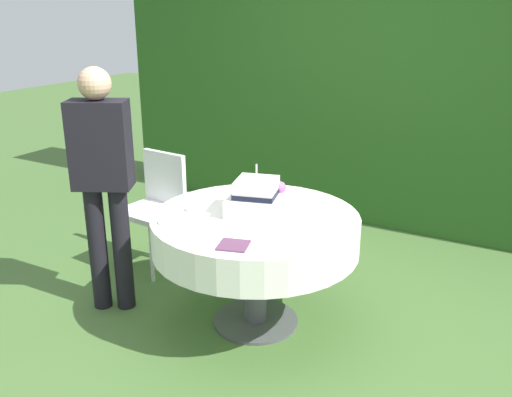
% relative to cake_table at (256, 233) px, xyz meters
% --- Properties ---
extents(ground_plane, '(20.00, 20.00, 0.00)m').
position_rel_cake_table_xyz_m(ground_plane, '(0.00, 0.00, -0.62)').
color(ground_plane, '#476B33').
extents(foliage_hedge, '(5.16, 0.67, 2.32)m').
position_rel_cake_table_xyz_m(foliage_hedge, '(0.00, 2.31, 0.54)').
color(foliage_hedge, '#28561E').
rests_on(foliage_hedge, ground_plane).
extents(cake_table, '(1.27, 1.27, 0.74)m').
position_rel_cake_table_xyz_m(cake_table, '(0.00, 0.00, 0.00)').
color(cake_table, '#4C4C51').
rests_on(cake_table, ground_plane).
extents(wedding_cake, '(0.41, 0.41, 0.31)m').
position_rel_cake_table_xyz_m(wedding_cake, '(-0.02, 0.05, 0.21)').
color(wedding_cake, white).
rests_on(wedding_cake, cake_table).
extents(serving_plate_near, '(0.14, 0.14, 0.01)m').
position_rel_cake_table_xyz_m(serving_plate_near, '(-0.38, -0.35, 0.12)').
color(serving_plate_near, white).
rests_on(serving_plate_near, cake_table).
extents(serving_plate_far, '(0.12, 0.12, 0.01)m').
position_rel_cake_table_xyz_m(serving_plate_far, '(-0.38, -0.10, 0.12)').
color(serving_plate_far, white).
rests_on(serving_plate_far, cake_table).
extents(napkin_stack, '(0.20, 0.20, 0.01)m').
position_rel_cake_table_xyz_m(napkin_stack, '(0.12, -0.45, 0.12)').
color(napkin_stack, '#603856').
rests_on(napkin_stack, cake_table).
extents(garden_chair, '(0.44, 0.44, 0.89)m').
position_rel_cake_table_xyz_m(garden_chair, '(-1.07, 0.37, -0.08)').
color(garden_chair, white).
rests_on(garden_chair, ground_plane).
extents(standing_person, '(0.41, 0.35, 1.60)m').
position_rel_cake_table_xyz_m(standing_person, '(-0.93, -0.30, 0.31)').
color(standing_person, black).
rests_on(standing_person, ground_plane).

